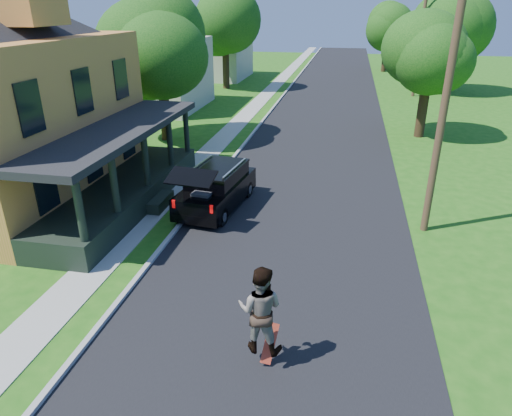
% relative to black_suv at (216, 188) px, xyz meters
% --- Properties ---
extents(ground, '(140.00, 140.00, 0.00)m').
position_rel_black_suv_xyz_m(ground, '(3.20, -6.44, -0.83)').
color(ground, '#1D5C12').
rests_on(ground, ground).
extents(street, '(8.00, 120.00, 0.02)m').
position_rel_black_suv_xyz_m(street, '(3.20, 13.56, -0.83)').
color(street, black).
rests_on(street, ground).
extents(curb, '(0.15, 120.00, 0.12)m').
position_rel_black_suv_xyz_m(curb, '(-0.85, 13.56, -0.83)').
color(curb, '#A0A09B').
rests_on(curb, ground).
extents(sidewalk, '(1.30, 120.00, 0.03)m').
position_rel_black_suv_xyz_m(sidewalk, '(-2.40, 13.56, -0.83)').
color(sidewalk, '#A19F98').
rests_on(sidewalk, ground).
extents(front_walk, '(6.50, 1.20, 0.03)m').
position_rel_black_suv_xyz_m(front_walk, '(-6.30, -0.44, -0.83)').
color(front_walk, '#A19F98').
rests_on(front_walk, ground).
extents(neighbor_house_mid, '(12.78, 12.78, 8.30)m').
position_rel_black_suv_xyz_m(neighbor_house_mid, '(-10.30, 17.56, 3.36)').
color(neighbor_house_mid, beige).
rests_on(neighbor_house_mid, ground).
extents(neighbor_house_far, '(12.78, 12.78, 8.30)m').
position_rel_black_suv_xyz_m(neighbor_house_far, '(-10.30, 33.56, 3.36)').
color(neighbor_house_far, beige).
rests_on(neighbor_house_far, ground).
extents(black_suv, '(2.30, 4.83, 2.17)m').
position_rel_black_suv_xyz_m(black_suv, '(0.00, 0.00, 0.00)').
color(black_suv, black).
rests_on(black_suv, ground).
extents(skateboarder, '(1.02, 0.81, 2.03)m').
position_rel_black_suv_xyz_m(skateboarder, '(3.24, -7.97, 0.58)').
color(skateboarder, black).
rests_on(skateboarder, ground).
extents(skateboard, '(0.35, 0.57, 0.80)m').
position_rel_black_suv_xyz_m(skateboard, '(3.45, -7.88, -0.39)').
color(skateboard, '#A1240D').
rests_on(skateboard, ground).
extents(tree_left_mid, '(7.12, 7.30, 8.71)m').
position_rel_black_suv_xyz_m(tree_left_mid, '(-5.64, 9.07, 4.74)').
color(tree_left_mid, black).
rests_on(tree_left_mid, ground).
extents(tree_left_far, '(6.69, 6.33, 9.00)m').
position_rel_black_suv_xyz_m(tree_left_far, '(-6.77, 27.11, 5.17)').
color(tree_left_far, black).
rests_on(tree_left_far, ground).
extents(tree_right_near, '(5.14, 4.85, 7.40)m').
position_rel_black_suv_xyz_m(tree_right_near, '(9.02, 12.58, 4.10)').
color(tree_right_near, black).
rests_on(tree_right_near, ground).
extents(tree_right_mid, '(7.93, 7.76, 9.97)m').
position_rel_black_suv_xyz_m(tree_right_mid, '(13.01, 28.36, 5.45)').
color(tree_right_mid, black).
rests_on(tree_right_mid, ground).
extents(tree_right_far, '(5.99, 5.69, 7.86)m').
position_rel_black_suv_xyz_m(tree_right_far, '(8.48, 42.06, 4.34)').
color(tree_right_far, black).
rests_on(tree_right_far, ground).
extents(utility_pole_near, '(1.54, 0.26, 9.86)m').
position_rel_black_suv_xyz_m(utility_pole_near, '(7.70, -0.43, 4.24)').
color(utility_pole_near, '#4C3723').
rests_on(utility_pole_near, ground).
extents(utility_pole_far, '(1.66, 0.51, 8.98)m').
position_rel_black_suv_xyz_m(utility_pole_far, '(10.20, 26.29, 3.81)').
color(utility_pole_far, '#4C3723').
rests_on(utility_pole_far, ground).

